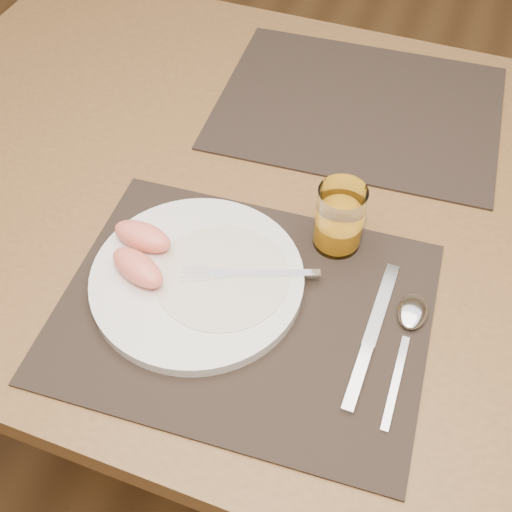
% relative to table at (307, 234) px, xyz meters
% --- Properties ---
extents(ground, '(5.00, 5.00, 0.00)m').
position_rel_table_xyz_m(ground, '(0.00, 0.00, -0.67)').
color(ground, brown).
rests_on(ground, ground).
extents(table, '(1.40, 0.90, 0.75)m').
position_rel_table_xyz_m(table, '(0.00, 0.00, 0.00)').
color(table, brown).
rests_on(table, ground).
extents(placemat_near, '(0.47, 0.38, 0.00)m').
position_rel_table_xyz_m(placemat_near, '(-0.02, -0.22, 0.09)').
color(placemat_near, '#2B221B').
rests_on(placemat_near, table).
extents(placemat_far, '(0.47, 0.38, 0.00)m').
position_rel_table_xyz_m(placemat_far, '(0.01, 0.22, 0.09)').
color(placemat_far, '#2B221B').
rests_on(placemat_far, table).
extents(plate, '(0.27, 0.27, 0.02)m').
position_rel_table_xyz_m(plate, '(-0.09, -0.20, 0.10)').
color(plate, white).
rests_on(plate, placemat_near).
extents(plate_dressing, '(0.17, 0.17, 0.00)m').
position_rel_table_xyz_m(plate_dressing, '(-0.06, -0.19, 0.10)').
color(plate_dressing, white).
rests_on(plate_dressing, plate).
extents(fork, '(0.17, 0.08, 0.00)m').
position_rel_table_xyz_m(fork, '(-0.04, -0.18, 0.11)').
color(fork, silver).
rests_on(fork, plate).
extents(knife, '(0.02, 0.22, 0.01)m').
position_rel_table_xyz_m(knife, '(0.14, -0.22, 0.09)').
color(knife, silver).
rests_on(knife, placemat_near).
extents(spoon, '(0.04, 0.19, 0.01)m').
position_rel_table_xyz_m(spoon, '(0.18, -0.17, 0.09)').
color(spoon, silver).
rests_on(spoon, placemat_near).
extents(juice_glass, '(0.06, 0.06, 0.10)m').
position_rel_table_xyz_m(juice_glass, '(0.06, -0.07, 0.13)').
color(juice_glass, white).
rests_on(juice_glass, placemat_near).
extents(grapefruit_wedges, '(0.10, 0.10, 0.03)m').
position_rel_table_xyz_m(grapefruit_wedges, '(-0.16, -0.20, 0.12)').
color(grapefruit_wedges, '#FF8468').
rests_on(grapefruit_wedges, plate).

